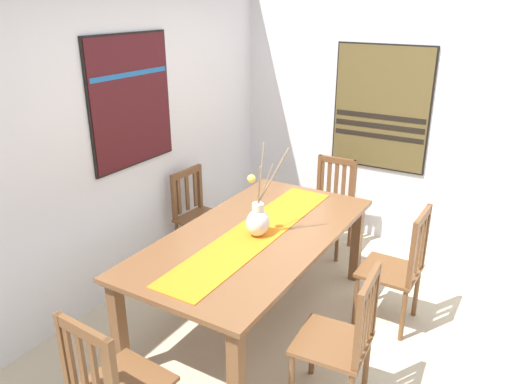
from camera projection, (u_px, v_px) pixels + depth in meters
The scene contains 12 objects.
ground_plane at pixel (332, 339), 3.70m from camera, with size 6.40×6.40×0.03m, color beige.
wall_back at pixel (131, 128), 4.08m from camera, with size 6.40×0.12×2.70m, color silver.
wall_side at pixel (417, 112), 4.68m from camera, with size 0.12×6.40×2.70m, color silver.
dining_table at pixel (255, 244), 3.67m from camera, with size 2.09×1.07×0.74m.
table_runner at pixel (255, 233), 3.63m from camera, with size 1.93×0.36×0.01m, color orange.
centerpiece_vase at pixel (258, 219), 3.56m from camera, with size 0.24×0.26×0.66m.
chair_0 at pixel (199, 215), 4.63m from camera, with size 0.45×0.45×0.88m.
chair_2 at pixel (330, 203), 4.86m from camera, with size 0.43×0.43×0.91m.
chair_3 at pixel (343, 339), 2.91m from camera, with size 0.45×0.45×0.94m.
chair_4 at pixel (398, 267), 3.69m from camera, with size 0.43×0.43×0.96m.
painting_on_back_wall at pixel (131, 101), 3.93m from camera, with size 0.87×0.05×1.04m.
painting_on_side_wall at pixel (381, 108), 4.78m from camera, with size 0.05×0.94×1.20m.
Camera 1 is at (-2.90, -1.07, 2.36)m, focal length 34.83 mm.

